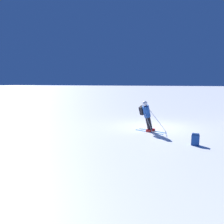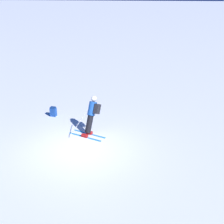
% 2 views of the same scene
% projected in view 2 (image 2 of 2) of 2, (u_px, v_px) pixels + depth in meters
% --- Properties ---
extents(ground_plane, '(300.00, 300.00, 0.00)m').
position_uv_depth(ground_plane, '(81.00, 149.00, 12.75)').
color(ground_plane, white).
extents(skier, '(1.33, 1.73, 1.73)m').
position_uv_depth(skier, '(92.00, 113.00, 13.85)').
color(skier, '#1E7AC6').
rests_on(skier, ground).
extents(spare_backpack, '(0.26, 0.33, 0.50)m').
position_uv_depth(spare_backpack, '(53.00, 112.00, 15.92)').
color(spare_backpack, '#194293').
rests_on(spare_backpack, ground).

